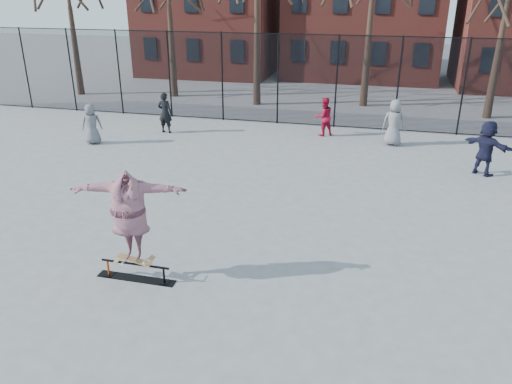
% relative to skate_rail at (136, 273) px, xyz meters
% --- Properties ---
extents(ground, '(100.00, 100.00, 0.00)m').
position_rel_skate_rail_xyz_m(ground, '(1.65, 0.65, -0.15)').
color(ground, slate).
extents(skate_rail, '(1.77, 0.27, 0.39)m').
position_rel_skate_rail_xyz_m(skate_rail, '(0.00, 0.00, 0.00)').
color(skate_rail, black).
rests_on(skate_rail, ground).
extents(skateboard, '(0.81, 0.19, 0.10)m').
position_rel_skate_rail_xyz_m(skateboard, '(0.00, 0.00, 0.29)').
color(skateboard, olive).
rests_on(skateboard, skate_rail).
extents(skater, '(2.48, 1.16, 1.95)m').
position_rel_skate_rail_xyz_m(skater, '(0.00, 0.00, 1.31)').
color(skater, '#3B3688').
rests_on(skater, skateboard).
extents(bystander_grey, '(0.94, 0.83, 1.61)m').
position_rel_skate_rail_xyz_m(bystander_grey, '(-6.25, 8.76, 0.65)').
color(bystander_grey, '#5D5C61').
rests_on(bystander_grey, ground).
extents(bystander_black, '(0.65, 0.45, 1.73)m').
position_rel_skate_rail_xyz_m(bystander_black, '(-4.08, 10.98, 0.71)').
color(bystander_black, black).
rests_on(bystander_black, ground).
extents(bystander_red, '(0.98, 0.94, 1.60)m').
position_rel_skate_rail_xyz_m(bystander_red, '(2.55, 12.19, 0.65)').
color(bystander_red, '#AC0F2B').
rests_on(bystander_red, ground).
extents(bystander_navy, '(1.68, 1.49, 1.85)m').
position_rel_skate_rail_xyz_m(bystander_navy, '(8.32, 8.77, 0.77)').
color(bystander_navy, '#181931').
rests_on(bystander_navy, ground).
extents(bystander_extra, '(0.96, 0.69, 1.83)m').
position_rel_skate_rail_xyz_m(bystander_extra, '(5.38, 11.46, 0.76)').
color(bystander_extra, slate).
rests_on(bystander_extra, ground).
extents(fence, '(34.03, 0.07, 4.00)m').
position_rel_skate_rail_xyz_m(fence, '(1.64, 13.65, 1.90)').
color(fence, black).
rests_on(fence, ground).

